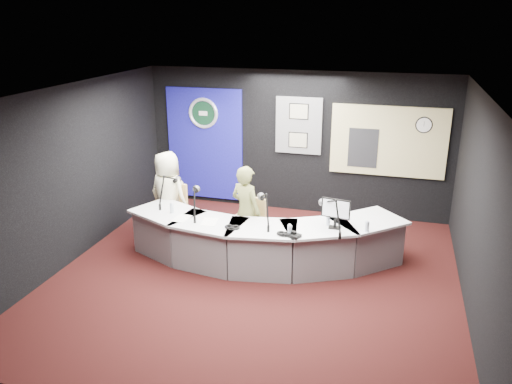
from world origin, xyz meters
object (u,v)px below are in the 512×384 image
(person_woman, at_px, (246,212))
(broadcast_desk, at_px, (261,241))
(armchair_left, at_px, (169,210))
(armchair_right, at_px, (246,229))
(person_man, at_px, (168,195))

(person_woman, bearing_deg, broadcast_desk, 172.71)
(broadcast_desk, xyz_separation_m, armchair_left, (-1.84, 0.55, 0.12))
(broadcast_desk, xyz_separation_m, person_woman, (-0.30, 0.18, 0.40))
(armchair_right, bearing_deg, armchair_left, -176.99)
(broadcast_desk, distance_m, armchair_left, 1.93)
(armchair_left, height_order, person_man, person_man)
(armchair_right, height_order, person_woman, person_woman)
(armchair_left, distance_m, person_woman, 1.61)
(person_woman, bearing_deg, armchair_right, -0.00)
(broadcast_desk, xyz_separation_m, armchair_right, (-0.30, 0.18, 0.09))
(person_woman, bearing_deg, armchair_left, 9.81)
(person_man, bearing_deg, person_woman, -179.89)
(armchair_right, distance_m, person_woman, 0.30)
(armchair_left, bearing_deg, broadcast_desk, 5.10)
(broadcast_desk, height_order, armchair_left, armchair_left)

